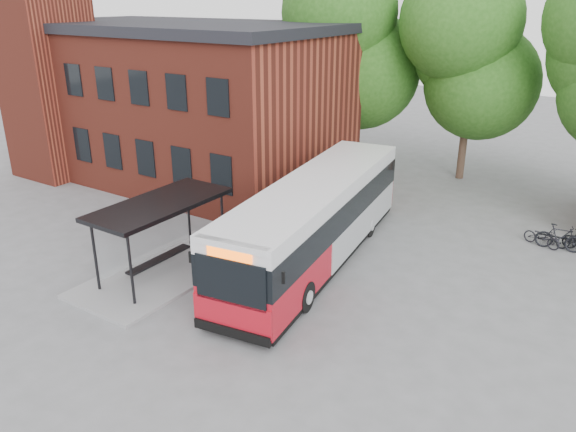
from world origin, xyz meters
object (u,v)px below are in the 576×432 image
Objects in this scene: bus_shelter at (163,238)px; bicycle_1 at (559,237)px; city_bus at (316,221)px; bicycle_0 at (542,237)px.

bicycle_1 is (12.00, 10.47, -0.89)m from bus_shelter.
city_bus is (4.12, 4.12, 0.20)m from bus_shelter.
bus_shelter is 15.95m from bicycle_1.
bus_shelter reaches higher than bicycle_1.
bus_shelter is 15.50m from bicycle_0.
bicycle_0 is 0.85× the size of bicycle_1.
bus_shelter is at bearing 150.91° from bicycle_0.
bicycle_0 is at bearing 42.79° from bus_shelter.
bus_shelter is at bearing 127.16° from bicycle_1.
bicycle_1 is at bearing -74.94° from bicycle_0.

